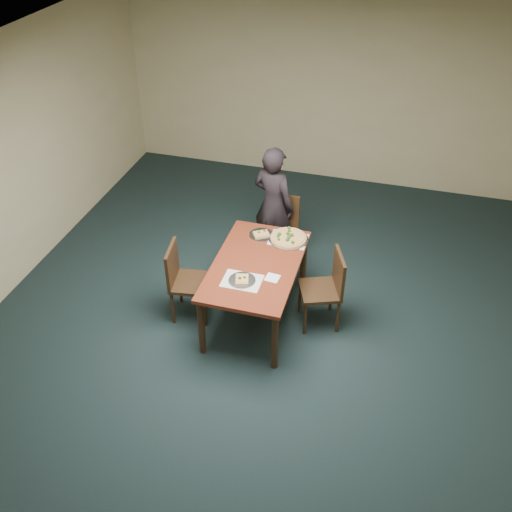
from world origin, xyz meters
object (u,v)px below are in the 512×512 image
(slice_plate_near, at_px, (242,280))
(slice_plate_far, at_px, (261,234))
(chair_right, at_px, (327,285))
(dining_table, at_px, (256,270))
(chair_left, at_px, (183,277))
(pizza_pan, at_px, (288,238))
(diner, at_px, (273,205))
(chair_far, at_px, (280,227))

(slice_plate_near, bearing_deg, slice_plate_far, 91.85)
(chair_right, height_order, slice_plate_near, chair_right)
(dining_table, height_order, slice_plate_far, slice_plate_far)
(dining_table, relative_size, chair_left, 1.65)
(slice_plate_near, distance_m, slice_plate_far, 0.85)
(slice_plate_near, bearing_deg, pizza_pan, 71.31)
(chair_right, xyz_separation_m, slice_plate_far, (-0.85, 0.40, 0.25))
(dining_table, distance_m, pizza_pan, 0.59)
(diner, height_order, pizza_pan, diner)
(diner, xyz_separation_m, slice_plate_far, (0.02, -0.64, -0.01))
(chair_left, bearing_deg, chair_right, -87.83)
(chair_far, bearing_deg, chair_left, -122.58)
(chair_right, relative_size, diner, 0.59)
(chair_right, relative_size, slice_plate_far, 3.25)
(dining_table, distance_m, slice_plate_near, 0.34)
(chair_left, relative_size, slice_plate_far, 3.25)
(dining_table, relative_size, pizza_pan, 3.33)
(dining_table, distance_m, chair_right, 0.79)
(chair_left, xyz_separation_m, diner, (0.68, 1.33, 0.25))
(slice_plate_near, bearing_deg, chair_right, 28.66)
(chair_left, bearing_deg, diner, -35.41)
(dining_table, xyz_separation_m, pizza_pan, (0.23, 0.53, 0.12))
(diner, xyz_separation_m, pizza_pan, (0.34, -0.64, 0.00))
(dining_table, height_order, diner, diner)
(chair_far, bearing_deg, dining_table, -90.76)
(diner, bearing_deg, chair_right, 150.94)
(pizza_pan, bearing_deg, slice_plate_near, -108.69)
(chair_far, height_order, chair_left, same)
(pizza_pan, height_order, slice_plate_near, pizza_pan)
(chair_right, relative_size, slice_plate_near, 3.25)
(chair_left, height_order, slice_plate_far, chair_left)
(chair_right, xyz_separation_m, diner, (-0.87, 1.04, 0.25))
(diner, relative_size, slice_plate_far, 5.50)
(dining_table, xyz_separation_m, chair_far, (0.00, 1.10, -0.14))
(chair_left, relative_size, diner, 0.59)
(pizza_pan, xyz_separation_m, slice_plate_near, (-0.29, -0.85, -0.01))
(chair_right, distance_m, slice_plate_near, 0.97)
(chair_far, bearing_deg, slice_plate_near, -93.10)
(chair_left, xyz_separation_m, pizza_pan, (1.01, 0.69, 0.26))
(pizza_pan, xyz_separation_m, slice_plate_far, (-0.31, 0.00, -0.01))
(chair_far, distance_m, pizza_pan, 0.66)
(dining_table, height_order, chair_left, chair_left)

